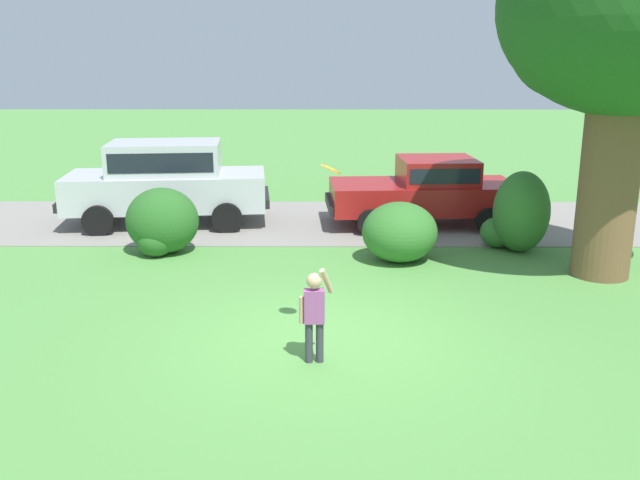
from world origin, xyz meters
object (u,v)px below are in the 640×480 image
(parked_sedan, at_px, (427,189))
(frisbee, at_px, (330,169))
(parked_suv, at_px, (166,179))
(oak_tree_large, at_px, (631,21))
(child_thrower, at_px, (314,310))

(parked_sedan, height_order, frisbee, frisbee)
(parked_sedan, bearing_deg, frisbee, -108.76)
(frisbee, bearing_deg, parked_suv, 118.75)
(oak_tree_large, height_order, frisbee, oak_tree_large)
(oak_tree_large, height_order, parked_sedan, oak_tree_large)
(child_thrower, relative_size, frisbee, 4.55)
(parked_sedan, bearing_deg, child_thrower, -108.60)
(child_thrower, bearing_deg, frisbee, 73.04)
(parked_sedan, bearing_deg, oak_tree_large, -53.36)
(child_thrower, bearing_deg, parked_sedan, 71.40)
(parked_suv, height_order, frisbee, frisbee)
(parked_suv, height_order, child_thrower, parked_suv)
(frisbee, bearing_deg, parked_sedan, 71.24)
(parked_suv, bearing_deg, oak_tree_large, -22.93)
(parked_sedan, relative_size, parked_suv, 0.93)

